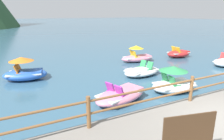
% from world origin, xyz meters
% --- Properties ---
extents(ground_plane, '(200.00, 200.00, 0.00)m').
position_xyz_m(ground_plane, '(0.00, 40.00, 0.00)').
color(ground_plane, '#38607A').
extents(dock_railing, '(23.92, 0.12, 0.95)m').
position_xyz_m(dock_railing, '(0.00, 1.55, 0.98)').
color(dock_railing, brown).
rests_on(dock_railing, promenade_dock).
extents(sign_board, '(1.15, 0.31, 1.19)m').
position_xyz_m(sign_board, '(-2.65, -0.74, 1.13)').
color(sign_board, beige).
rests_on(sign_board, promenade_dock).
extents(pedal_boat_0, '(2.67, 1.39, 1.22)m').
position_xyz_m(pedal_boat_0, '(2.74, 9.05, 0.38)').
color(pedal_boat_0, pink).
rests_on(pedal_boat_0, ground).
extents(pedal_boat_1, '(2.60, 1.73, 0.81)m').
position_xyz_m(pedal_boat_1, '(1.02, 6.04, 0.24)').
color(pedal_boat_1, white).
rests_on(pedal_boat_1, ground).
extents(pedal_boat_4, '(2.53, 1.84, 1.28)m').
position_xyz_m(pedal_boat_4, '(-5.12, 8.23, 0.44)').
color(pedal_boat_4, blue).
rests_on(pedal_boat_4, ground).
extents(pedal_boat_5, '(2.33, 1.57, 1.21)m').
position_xyz_m(pedal_boat_5, '(0.90, 3.30, 0.41)').
color(pedal_boat_5, white).
rests_on(pedal_boat_5, ground).
extents(pedal_boat_6, '(2.12, 1.25, 0.90)m').
position_xyz_m(pedal_boat_6, '(6.65, 8.79, 0.31)').
color(pedal_boat_6, red).
rests_on(pedal_boat_6, ground).
extents(pedal_boat_7, '(2.78, 1.95, 0.85)m').
position_xyz_m(pedal_boat_7, '(-1.84, 3.46, 0.27)').
color(pedal_boat_7, pink).
rests_on(pedal_boat_7, ground).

